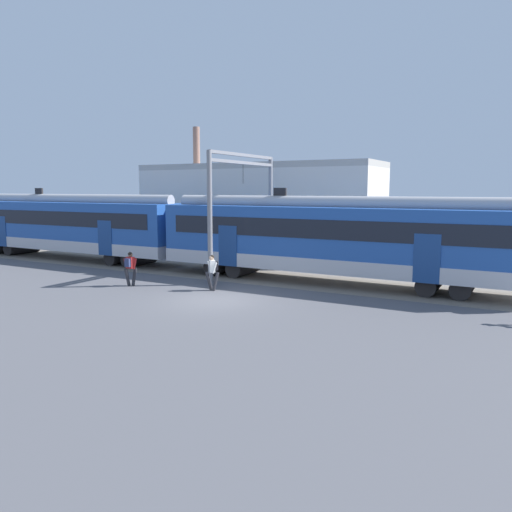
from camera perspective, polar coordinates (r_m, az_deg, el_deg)
The scene contains 7 objects.
ground_plane at distance 21.24m, azimuth -4.49°, elevation -5.05°, with size 160.00×160.00×0.00m, color #515156.
track_bed at distance 30.80m, azimuth -11.29°, elevation -1.19°, with size 80.00×4.40×0.01m, color slate.
commuter_train at distance 29.00m, azimuth -7.65°, elevation 2.82°, with size 38.05×3.07×4.73m.
pedestrian_red at distance 24.83m, azimuth -14.20°, elevation -1.09°, with size 0.53×0.64×1.67m.
pedestrian_white at distance 23.09m, azimuth -4.98°, elevation -1.53°, with size 0.69×0.50×1.67m.
catenary_gantry at distance 26.91m, azimuth -1.48°, elevation 6.91°, with size 0.24×6.64×6.53m.
background_building at distance 35.16m, azimuth 0.14°, elevation 5.29°, with size 17.13×5.00×9.20m.
Camera 1 is at (11.42, -17.29, 4.67)m, focal length 35.00 mm.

